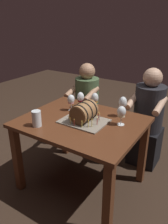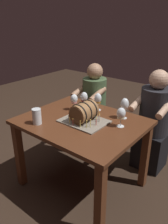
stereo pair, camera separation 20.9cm
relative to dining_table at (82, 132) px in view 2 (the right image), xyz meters
name	(u,v)px [view 2 (the right image)]	position (x,y,z in m)	size (l,w,h in m)	color
ground_plane	(82,183)	(0.00, 0.00, -0.63)	(8.00, 8.00, 0.00)	#332319
dining_table	(82,132)	(0.00, 0.00, 0.00)	(1.14, 0.91, 0.76)	#562D19
barrel_cake	(84,113)	(0.03, -0.01, 0.21)	(0.42, 0.33, 0.20)	gray
wine_glass_empty	(125,105)	(0.29, 0.30, 0.27)	(0.08, 0.08, 0.21)	white
wine_glass_white	(121,114)	(0.35, 0.12, 0.25)	(0.08, 0.08, 0.18)	white
wine_glass_rose	(74,99)	(-0.23, 0.15, 0.24)	(0.08, 0.08, 0.17)	white
wine_glass_amber	(98,99)	(-0.03, 0.30, 0.25)	(0.07, 0.07, 0.19)	white
wine_glass_red	(84,98)	(-0.19, 0.27, 0.24)	(0.08, 0.08, 0.18)	white
beer_pint	(37,117)	(-0.27, -0.31, 0.19)	(0.08, 0.08, 0.15)	white
person_seated_left	(94,110)	(-0.41, 0.76, -0.13)	(0.36, 0.46, 1.13)	#2A3A24
person_seated_right	(153,125)	(0.41, 0.76, -0.09)	(0.37, 0.46, 1.17)	black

